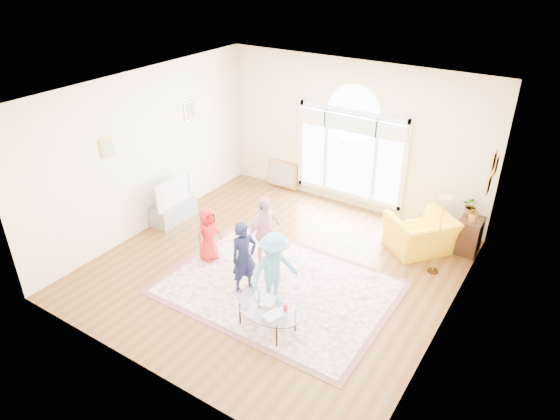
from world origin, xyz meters
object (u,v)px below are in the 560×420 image
Objects in this scene: television at (172,190)px; coffee_table at (267,307)px; tv_console at (174,212)px; area_rug at (278,287)px; armchair at (420,234)px.

television is 0.83× the size of coffee_table.
television is 3.93m from coffee_table.
area_rug is at bearing -13.78° from tv_console.
area_rug is 3.23m from tv_console.
television is at bearing 162.18° from coffee_table.
armchair is (4.74, 1.68, -0.36)m from television.
television is at bearing -32.06° from armchair.
area_rug is 2.84× the size of coffee_table.
coffee_table is 1.13× the size of armchair.
tv_console is 0.51m from television.
tv_console is 3.93m from coffee_table.
area_rug is 3.21× the size of armchair.
television is at bearing -0.00° from tv_console.
area_rug is at bearing -13.81° from television.
armchair reaches higher than area_rug.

